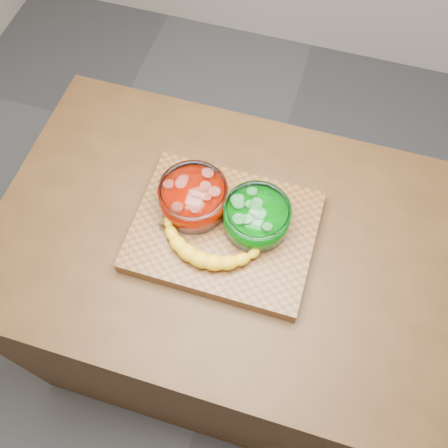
# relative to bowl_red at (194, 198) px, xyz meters

# --- Properties ---
(ground) EXTENTS (3.50, 3.50, 0.00)m
(ground) POSITION_rel_bowl_red_xyz_m (0.09, -0.04, -0.98)
(ground) COLOR #525256
(ground) RESTS_ON ground
(counter) EXTENTS (1.20, 0.80, 0.90)m
(counter) POSITION_rel_bowl_red_xyz_m (0.09, -0.04, -0.53)
(counter) COLOR #472C15
(counter) RESTS_ON ground
(cutting_board) EXTENTS (0.45, 0.35, 0.04)m
(cutting_board) POSITION_rel_bowl_red_xyz_m (0.09, -0.04, -0.06)
(cutting_board) COLOR brown
(cutting_board) RESTS_ON counter
(bowl_red) EXTENTS (0.17, 0.17, 0.08)m
(bowl_red) POSITION_rel_bowl_red_xyz_m (0.00, 0.00, 0.00)
(bowl_red) COLOR white
(bowl_red) RESTS_ON cutting_board
(bowl_green) EXTENTS (0.16, 0.16, 0.08)m
(bowl_green) POSITION_rel_bowl_red_xyz_m (0.16, -0.01, -0.00)
(bowl_green) COLOR white
(bowl_green) RESTS_ON cutting_board
(banana) EXTENTS (0.29, 0.14, 0.04)m
(banana) POSITION_rel_bowl_red_xyz_m (0.07, -0.11, -0.02)
(banana) COLOR gold
(banana) RESTS_ON cutting_board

